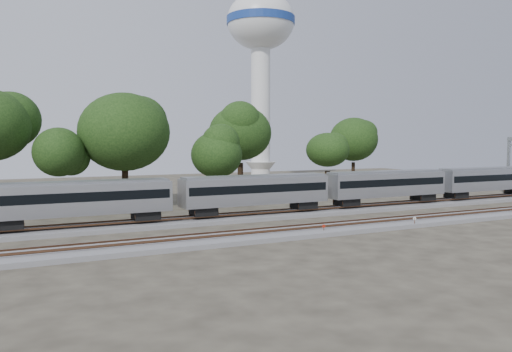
# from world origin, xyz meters

# --- Properties ---
(ground) EXTENTS (160.00, 160.00, 0.00)m
(ground) POSITION_xyz_m (0.00, 0.00, 0.00)
(ground) COLOR #383328
(ground) RESTS_ON ground
(track_far) EXTENTS (160.00, 5.00, 0.73)m
(track_far) POSITION_xyz_m (0.00, 6.00, 0.21)
(track_far) COLOR slate
(track_far) RESTS_ON ground
(track_near) EXTENTS (160.00, 5.00, 0.73)m
(track_near) POSITION_xyz_m (0.00, -4.00, 0.21)
(track_near) COLOR slate
(track_near) RESTS_ON ground
(train) EXTENTS (105.23, 3.00, 4.42)m
(train) POSITION_xyz_m (9.10, 6.00, 3.11)
(train) COLOR #ADB0B5
(train) RESTS_ON ground
(switch_stand_red) EXTENTS (0.30, 0.09, 0.94)m
(switch_stand_red) POSITION_xyz_m (1.09, -5.39, 0.60)
(switch_stand_red) COLOR #512D19
(switch_stand_red) RESTS_ON ground
(switch_stand_white) EXTENTS (0.33, 0.10, 1.05)m
(switch_stand_white) POSITION_xyz_m (11.10, -6.12, 0.67)
(switch_stand_white) COLOR #512D19
(switch_stand_white) RESTS_ON ground
(switch_lever) EXTENTS (0.56, 0.42, 0.30)m
(switch_lever) POSITION_xyz_m (6.00, -5.52, 0.15)
(switch_lever) COLOR #512D19
(switch_lever) RESTS_ON ground
(water_tower) EXTENTS (14.17, 14.17, 39.24)m
(water_tower) POSITION_xyz_m (23.51, 51.91, 29.07)
(water_tower) COLOR silver
(water_tower) RESTS_ON ground
(tree_2) EXTENTS (7.24, 7.24, 10.20)m
(tree_2) POSITION_xyz_m (-18.96, 18.37, 7.10)
(tree_2) COLOR black
(tree_2) RESTS_ON ground
(tree_3) EXTENTS (9.63, 9.63, 13.57)m
(tree_3) POSITION_xyz_m (-11.40, 19.30, 9.46)
(tree_3) COLOR black
(tree_3) RESTS_ON ground
(tree_4) EXTENTS (6.74, 6.74, 9.50)m
(tree_4) POSITION_xyz_m (-0.11, 17.46, 6.60)
(tree_4) COLOR black
(tree_4) RESTS_ON ground
(tree_5) EXTENTS (9.71, 9.71, 13.69)m
(tree_5) POSITION_xyz_m (6.65, 25.01, 9.54)
(tree_5) COLOR black
(tree_5) RESTS_ON ground
(tree_6) EXTENTS (7.15, 7.15, 10.08)m
(tree_6) POSITION_xyz_m (19.75, 21.49, 7.01)
(tree_6) COLOR black
(tree_6) RESTS_ON ground
(tree_7) EXTENTS (8.82, 8.82, 12.43)m
(tree_7) POSITION_xyz_m (29.90, 28.46, 8.66)
(tree_7) COLOR black
(tree_7) RESTS_ON ground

